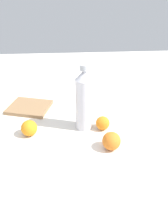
{
  "coord_description": "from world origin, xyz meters",
  "views": [
    {
      "loc": [
        0.03,
        0.83,
        0.59
      ],
      "look_at": [
        -0.03,
        -0.02,
        0.08
      ],
      "focal_mm": 36.53,
      "sensor_mm": 36.0,
      "label": 1
    }
  ],
  "objects": [
    {
      "name": "cutting_board",
      "position": [
        0.23,
        -0.21,
        0.01
      ],
      "size": [
        0.24,
        0.22,
        0.02
      ],
      "primitive_type": "cube",
      "rotation": [
        0.0,
        0.0,
        -0.28
      ],
      "color": "#99724C",
      "rests_on": "ground_plane"
    },
    {
      "name": "orange_0",
      "position": [
        -0.13,
        0.14,
        0.04
      ],
      "size": [
        0.07,
        0.07,
        0.07
      ],
      "primitive_type": "sphere",
      "color": "orange",
      "rests_on": "ground_plane"
    },
    {
      "name": "orange_2",
      "position": [
        -0.12,
        0.0,
        0.03
      ],
      "size": [
        0.06,
        0.06,
        0.06
      ],
      "primitive_type": "sphere",
      "color": "orange",
      "rests_on": "ground_plane"
    },
    {
      "name": "ground_plane",
      "position": [
        0.0,
        0.0,
        0.0
      ],
      "size": [
        2.4,
        2.4,
        0.0
      ],
      "primitive_type": "plane",
      "color": "silver"
    },
    {
      "name": "water_bottle",
      "position": [
        -0.03,
        -0.02,
        0.14
      ],
      "size": [
        0.07,
        0.07,
        0.29
      ],
      "rotation": [
        0.0,
        0.0,
        0.87
      ],
      "color": "silver",
      "rests_on": "ground_plane"
    },
    {
      "name": "orange_1",
      "position": [
        0.2,
        0.02,
        0.03
      ],
      "size": [
        0.07,
        0.07,
        0.07
      ],
      "primitive_type": "sphere",
      "color": "orange",
      "rests_on": "ground_plane"
    }
  ]
}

